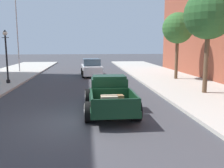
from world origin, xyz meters
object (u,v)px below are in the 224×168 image
street_tree_nearest (209,15)px  car_background_white (91,68)px  flagpole (19,17)px  hotrod_truck_dark_green (109,94)px  street_lamp_far (6,52)px  street_tree_second (178,28)px

street_tree_nearest → car_background_white: bearing=123.9°
car_background_white → flagpole: size_ratio=0.48×
hotrod_truck_dark_green → street_lamp_far: size_ratio=1.29×
car_background_white → street_tree_nearest: street_tree_nearest is taller
car_background_white → hotrod_truck_dark_green: bearing=-87.5°
car_background_white → street_tree_nearest: size_ratio=0.75×
street_lamp_far → flagpole: (-1.10, 8.08, 3.39)m
flagpole → street_tree_second: (14.25, -7.09, -1.54)m
car_background_white → street_lamp_far: street_lamp_far is taller
hotrod_truck_dark_green → car_background_white: car_background_white is taller
hotrod_truck_dark_green → street_tree_second: street_tree_second is taller
hotrod_truck_dark_green → street_tree_nearest: bearing=25.5°
flagpole → street_tree_nearest: (13.76, -13.04, -1.18)m
street_lamp_far → flagpole: bearing=97.8°
street_tree_second → hotrod_truck_dark_green: bearing=-126.1°
car_background_white → street_tree_second: size_ratio=0.82×
street_lamp_far → flagpole: 8.83m
street_tree_nearest → street_lamp_far: bearing=158.6°
street_tree_second → street_tree_nearest: bearing=-94.7°
street_lamp_far → street_tree_nearest: size_ratio=0.66×
flagpole → hotrod_truck_dark_green: bearing=-63.6°
street_lamp_far → street_tree_nearest: street_tree_nearest is taller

